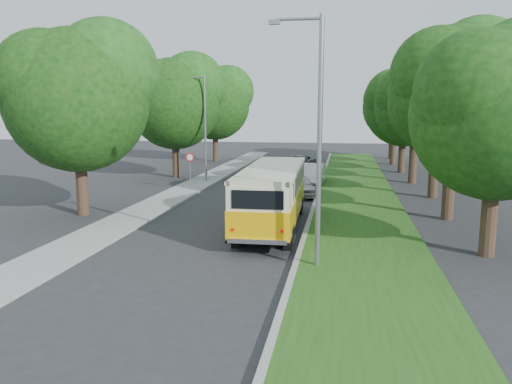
% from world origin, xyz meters
% --- Properties ---
extents(ground, '(120.00, 120.00, 0.00)m').
position_xyz_m(ground, '(0.00, 0.00, 0.00)').
color(ground, '#2A2A2C').
rests_on(ground, ground).
extents(curb, '(0.20, 70.00, 0.15)m').
position_xyz_m(curb, '(3.60, 5.00, 0.07)').
color(curb, gray).
rests_on(curb, ground).
extents(grass_verge, '(4.50, 70.00, 0.13)m').
position_xyz_m(grass_verge, '(5.95, 5.00, 0.07)').
color(grass_verge, '#224F15').
rests_on(grass_verge, ground).
extents(sidewalk, '(2.20, 70.00, 0.12)m').
position_xyz_m(sidewalk, '(-4.80, 5.00, 0.06)').
color(sidewalk, gray).
rests_on(sidewalk, ground).
extents(treeline, '(24.27, 41.91, 9.46)m').
position_xyz_m(treeline, '(3.15, 17.99, 5.93)').
color(treeline, '#332319').
rests_on(treeline, ground).
extents(lamppost_near, '(1.71, 0.16, 8.00)m').
position_xyz_m(lamppost_near, '(4.21, -2.50, 4.37)').
color(lamppost_near, gray).
rests_on(lamppost_near, ground).
extents(lamppost_far, '(1.71, 0.16, 7.50)m').
position_xyz_m(lamppost_far, '(-4.70, 16.00, 4.12)').
color(lamppost_far, gray).
rests_on(lamppost_far, ground).
extents(warning_sign, '(0.56, 0.10, 2.50)m').
position_xyz_m(warning_sign, '(-4.50, 11.98, 1.71)').
color(warning_sign, gray).
rests_on(warning_sign, ground).
extents(vintage_bus, '(2.60, 9.29, 2.74)m').
position_xyz_m(vintage_bus, '(2.06, 2.97, 1.37)').
color(vintage_bus, '#F2B507').
rests_on(vintage_bus, ground).
extents(car_silver, '(2.48, 4.01, 1.28)m').
position_xyz_m(car_silver, '(2.55, 11.30, 0.64)').
color(car_silver, '#BAB9BF').
rests_on(car_silver, ground).
extents(car_white, '(1.85, 4.55, 1.47)m').
position_xyz_m(car_white, '(3.00, 15.57, 0.73)').
color(car_white, silver).
rests_on(car_white, ground).
extents(car_blue, '(2.95, 5.20, 1.42)m').
position_xyz_m(car_blue, '(1.69, 18.27, 0.71)').
color(car_blue, navy).
rests_on(car_blue, ground).
extents(car_grey, '(3.85, 5.49, 1.39)m').
position_xyz_m(car_grey, '(1.13, 22.74, 0.69)').
color(car_grey, '#585A60').
rests_on(car_grey, ground).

